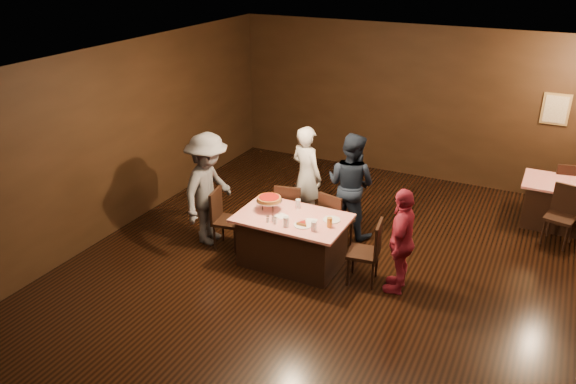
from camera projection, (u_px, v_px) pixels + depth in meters
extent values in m
plane|color=black|center=(330.00, 307.00, 7.40)|extent=(10.00, 10.00, 0.00)
cube|color=silver|center=(338.00, 81.00, 6.17)|extent=(8.00, 10.00, 0.04)
cube|color=black|center=(430.00, 105.00, 10.87)|extent=(8.00, 0.04, 3.00)
cube|color=black|center=(86.00, 153.00, 8.40)|extent=(0.04, 10.00, 3.00)
cube|color=tan|center=(556.00, 109.00, 9.88)|extent=(0.46, 0.03, 0.56)
cube|color=beige|center=(556.00, 109.00, 9.86)|extent=(0.38, 0.01, 0.48)
cube|color=red|center=(292.00, 240.00, 8.25)|extent=(1.60, 1.00, 0.77)
cube|color=red|center=(561.00, 205.00, 9.36)|extent=(1.30, 0.90, 0.77)
cube|color=black|center=(290.00, 209.00, 8.98)|extent=(0.50, 0.50, 0.95)
cube|color=black|center=(337.00, 220.00, 8.66)|extent=(0.51, 0.51, 0.95)
cube|color=black|center=(228.00, 220.00, 8.65)|extent=(0.49, 0.49, 0.95)
cube|color=black|center=(364.00, 252.00, 7.76)|extent=(0.48, 0.48, 0.95)
cube|color=black|center=(560.00, 217.00, 8.75)|extent=(0.50, 0.50, 0.95)
cube|color=black|center=(564.00, 187.00, 9.82)|extent=(0.50, 0.50, 0.95)
imported|color=silver|center=(306.00, 176.00, 9.28)|extent=(0.73, 0.61, 1.71)
imported|color=black|center=(351.00, 185.00, 8.93)|extent=(0.94, 0.79, 1.72)
imported|color=#57575B|center=(208.00, 189.00, 8.67)|extent=(0.73, 1.20, 1.80)
imported|color=#AC263E|center=(401.00, 241.00, 7.48)|extent=(0.43, 0.91, 1.51)
cylinder|color=black|center=(272.00, 203.00, 8.34)|extent=(0.01, 0.01, 0.15)
cylinder|color=black|center=(263.00, 206.00, 8.25)|extent=(0.01, 0.01, 0.15)
cylinder|color=black|center=(273.00, 208.00, 8.18)|extent=(0.01, 0.01, 0.15)
cylinder|color=silver|center=(269.00, 201.00, 8.23)|extent=(0.38, 0.38, 0.01)
cylinder|color=#B27233|center=(269.00, 199.00, 8.22)|extent=(0.35, 0.35, 0.05)
cylinder|color=#A5140C|center=(269.00, 197.00, 8.20)|extent=(0.30, 0.30, 0.01)
cylinder|color=white|center=(303.00, 225.00, 7.84)|extent=(0.25, 0.25, 0.01)
cylinder|color=#B27233|center=(303.00, 223.00, 7.83)|extent=(0.18, 0.18, 0.04)
cylinder|color=#A5140C|center=(303.00, 222.00, 7.82)|extent=(0.14, 0.14, 0.01)
cylinder|color=white|center=(332.00, 220.00, 7.99)|extent=(0.25, 0.25, 0.01)
cylinder|color=silver|center=(286.00, 222.00, 7.79)|extent=(0.08, 0.08, 0.14)
cylinder|color=silver|center=(314.00, 226.00, 7.67)|extent=(0.08, 0.08, 0.14)
cylinder|color=#BF7F26|center=(330.00, 222.00, 7.78)|extent=(0.08, 0.08, 0.14)
cylinder|color=silver|center=(298.00, 204.00, 8.33)|extent=(0.08, 0.08, 0.14)
cylinder|color=silver|center=(273.00, 219.00, 7.94)|extent=(0.04, 0.04, 0.08)
cylinder|color=silver|center=(273.00, 216.00, 7.92)|extent=(0.05, 0.05, 0.02)
cylinder|color=silver|center=(275.00, 221.00, 7.88)|extent=(0.04, 0.04, 0.08)
cylinder|color=silver|center=(275.00, 218.00, 7.86)|extent=(0.05, 0.05, 0.02)
cylinder|color=silver|center=(268.00, 220.00, 7.92)|extent=(0.04, 0.04, 0.08)
cylinder|color=silver|center=(268.00, 217.00, 7.91)|extent=(0.05, 0.05, 0.02)
cube|color=white|center=(311.00, 221.00, 7.97)|extent=(0.19, 0.19, 0.01)
cube|color=white|center=(281.00, 216.00, 8.11)|extent=(0.21, 0.21, 0.01)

